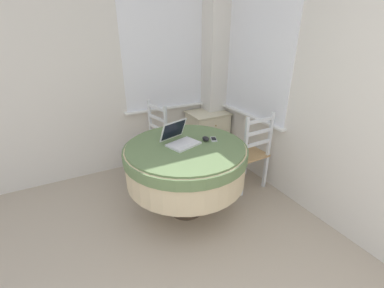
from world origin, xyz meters
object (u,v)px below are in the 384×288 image
laptop (180,139)px  dining_chair_near_back_window (150,143)px  dining_chair_near_right_window (249,153)px  corner_cabinet (207,135)px  computer_mouse (206,139)px  round_dining_table (186,161)px  cell_phone (214,139)px

laptop → dining_chair_near_back_window: 0.88m
dining_chair_near_right_window → corner_cabinet: (-0.01, 0.93, -0.10)m
laptop → computer_mouse: (0.25, -0.06, -0.02)m
dining_chair_near_right_window → corner_cabinet: bearing=90.4°
round_dining_table → laptop: (-0.03, 0.06, 0.21)m
dining_chair_near_back_window → dining_chair_near_right_window: 1.22m
cell_phone → dining_chair_near_back_window: size_ratio=0.13×
round_dining_table → computer_mouse: size_ratio=12.96×
cell_phone → corner_cabinet: (0.54, 1.01, -0.42)m
round_dining_table → cell_phone: bearing=-1.9°
dining_chair_near_back_window → corner_cabinet: size_ratio=1.39×
dining_chair_near_back_window → cell_phone: bearing=-66.3°
computer_mouse → cell_phone: (0.09, -0.01, -0.02)m
laptop → dining_chair_near_right_window: bearing=0.5°
laptop → cell_phone: (0.34, -0.07, -0.04)m
computer_mouse → dining_chair_near_back_window: 0.98m
cell_phone → corner_cabinet: 1.22m
laptop → corner_cabinet: bearing=46.7°
dining_chair_near_back_window → dining_chair_near_right_window: size_ratio=1.00×
round_dining_table → computer_mouse: bearing=-0.0°
round_dining_table → dining_chair_near_back_window: (-0.07, 0.87, -0.15)m
laptop → cell_phone: bearing=-12.2°
cell_phone → dining_chair_near_right_window: bearing=8.4°
dining_chair_near_back_window → dining_chair_near_right_window: bearing=-40.6°
computer_mouse → corner_cabinet: (0.62, 1.00, -0.44)m
laptop → computer_mouse: size_ratio=3.97×
round_dining_table → laptop: laptop is taller
round_dining_table → corner_cabinet: round_dining_table is taller
round_dining_table → cell_phone: 0.36m
laptop → cell_phone: 0.35m
round_dining_table → computer_mouse: computer_mouse is taller
laptop → round_dining_table: bearing=-65.4°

